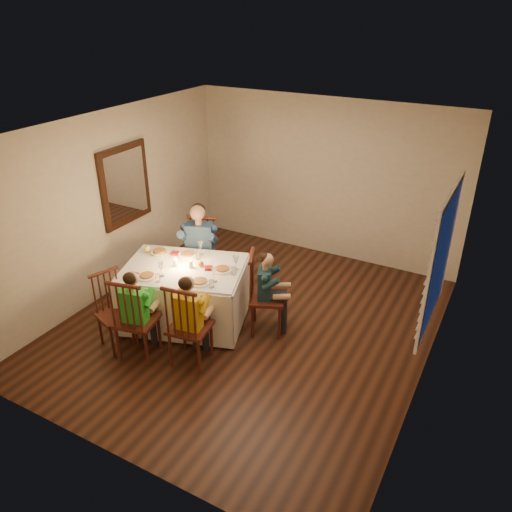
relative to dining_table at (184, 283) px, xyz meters
The scene contains 26 objects.
ground 1.04m from the dining_table, 21.15° to the left, with size 5.00×5.00×0.00m, color black.
wall_left 1.65m from the dining_table, 167.94° to the left, with size 0.02×5.00×2.60m, color beige.
wall_right 3.15m from the dining_table, ahead, with size 0.02×5.00×2.60m, color beige.
wall_back 3.01m from the dining_table, 74.10° to the left, with size 4.50×0.02×2.60m, color beige.
ceiling 2.19m from the dining_table, 21.15° to the left, with size 5.00×5.00×0.00m, color white.
dining_table is the anchor object (origin of this frame).
chair_adult 0.99m from the dining_table, 109.64° to the left, with size 0.46×0.43×1.11m, color #3E1811, non-canonical shape.
chair_near_left 1.05m from the dining_table, 94.25° to the right, with size 0.46×0.43×1.11m, color #3E1811, non-canonical shape.
chair_near_right 1.06m from the dining_table, 50.27° to the right, with size 0.46×0.43×1.11m, color #3E1811, non-canonical shape.
chair_end 1.24m from the dining_table, 16.99° to the left, with size 0.46×0.43×1.11m, color #3E1811, non-canonical shape.
chair_extra 1.11m from the dining_table, 116.66° to the right, with size 0.41×0.39×0.99m, color #3E1811, non-canonical shape.
adult 0.99m from the dining_table, 109.64° to the left, with size 0.52×0.48×1.36m, color #304979, non-canonical shape.
child_green 1.05m from the dining_table, 94.25° to the right, with size 0.40×0.37×1.16m, color green, non-canonical shape.
child_yellow 1.06m from the dining_table, 50.27° to the right, with size 0.41×0.38×1.17m, color gold, non-canonical shape.
child_teal 1.24m from the dining_table, 16.99° to the left, with size 0.39×0.35×1.13m, color #17313B, non-canonical shape.
setting_adult 0.41m from the dining_table, 115.53° to the left, with size 0.26×0.26×0.02m, color white.
setting_green 0.55m from the dining_table, 119.34° to the right, with size 0.26×0.26×0.02m, color white.
setting_yellow 0.53m from the dining_table, 28.80° to the right, with size 0.26×0.26×0.02m, color white.
setting_teal 0.57m from the dining_table, 18.82° to the left, with size 0.26×0.26×0.02m, color white.
candle_left 0.30m from the dining_table, 161.54° to the right, with size 0.06×0.06×0.10m, color white.
candle_right 0.30m from the dining_table, 18.46° to the left, with size 0.06×0.06×0.10m, color white.
squash 0.74m from the dining_table, behind, with size 0.09×0.09×0.09m, color #FBEB42.
orange_fruit 0.36m from the dining_table, 32.30° to the left, with size 0.08×0.08×0.08m, color orange.
serving_bowl 0.57m from the dining_table, 164.16° to the left, with size 0.22×0.22×0.05m, color white.
wall_mirror 1.80m from the dining_table, 156.71° to the left, with size 0.06×0.95×1.15m.
window_blinds 3.17m from the dining_table, ahead, with size 0.07×1.34×1.54m.
Camera 1 is at (2.73, -4.81, 3.88)m, focal length 35.00 mm.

